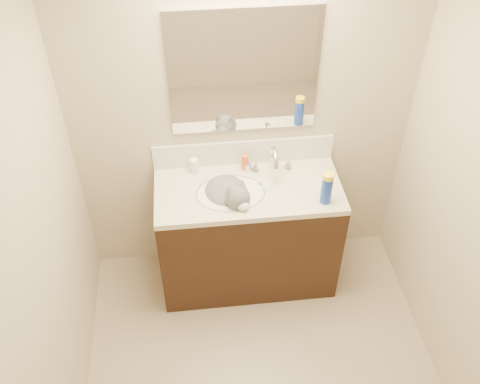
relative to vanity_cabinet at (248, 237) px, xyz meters
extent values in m
cube|color=tan|center=(0.00, 0.28, 0.84)|extent=(2.20, 0.04, 2.50)
cube|color=tan|center=(-1.10, -0.97, 0.84)|extent=(0.04, 2.50, 2.50)
cube|color=black|center=(0.00, 0.00, 0.00)|extent=(1.20, 0.55, 0.82)
cube|color=beige|center=(0.00, 0.00, 0.43)|extent=(1.20, 0.55, 0.04)
ellipsoid|color=silver|center=(-0.12, -0.03, 0.38)|extent=(0.45, 0.36, 0.14)
cylinder|color=silver|center=(0.18, 0.18, 0.51)|extent=(0.04, 0.04, 0.11)
torus|color=silver|center=(0.18, 0.12, 0.56)|extent=(0.03, 0.20, 0.20)
cylinder|color=silver|center=(0.18, 0.04, 0.53)|extent=(0.03, 0.03, 0.06)
cone|color=silver|center=(0.07, 0.18, 0.48)|extent=(0.06, 0.06, 0.06)
cone|color=silver|center=(0.29, 0.18, 0.48)|extent=(0.06, 0.06, 0.06)
ellipsoid|color=#575557|center=(-0.15, 0.00, 0.40)|extent=(0.40, 0.42, 0.22)
ellipsoid|color=#575557|center=(-0.08, -0.14, 0.50)|extent=(0.20, 0.19, 0.15)
ellipsoid|color=#575557|center=(-0.11, -0.08, 0.46)|extent=(0.15, 0.15, 0.14)
cone|color=#575557|center=(-0.13, -0.14, 0.57)|extent=(0.09, 0.09, 0.09)
cone|color=#575557|center=(-0.05, -0.10, 0.57)|extent=(0.08, 0.10, 0.09)
ellipsoid|color=white|center=(-0.06, -0.20, 0.48)|extent=(0.08, 0.08, 0.06)
ellipsoid|color=white|center=(-0.10, -0.10, 0.41)|extent=(0.13, 0.11, 0.13)
sphere|color=#D18793|center=(-0.05, -0.22, 0.48)|extent=(0.02, 0.02, 0.02)
cylinder|color=#575557|center=(-0.02, 0.04, 0.34)|extent=(0.18, 0.20, 0.04)
cube|color=silver|center=(0.00, 0.26, 0.54)|extent=(1.20, 0.02, 0.18)
cube|color=white|center=(0.00, 0.26, 1.13)|extent=(0.90, 0.02, 0.80)
cylinder|color=white|center=(-0.33, 0.21, 0.50)|extent=(0.07, 0.07, 0.10)
cylinder|color=#D45923|center=(-0.33, 0.21, 0.49)|extent=(0.07, 0.07, 0.04)
cylinder|color=#B7B7BC|center=(0.02, 0.18, 0.48)|extent=(0.05, 0.05, 0.05)
cylinder|color=#D75019|center=(0.00, 0.20, 0.51)|extent=(0.05, 0.05, 0.11)
cube|color=white|center=(0.09, 0.03, 0.45)|extent=(0.07, 0.12, 0.01)
cube|color=#62AAD1|center=(0.09, 0.03, 0.46)|extent=(0.03, 0.04, 0.02)
cylinder|color=#1636A0|center=(0.46, -0.17, 0.54)|extent=(0.09, 0.09, 0.19)
cylinder|color=yellow|center=(0.46, -0.17, 0.65)|extent=(0.09, 0.09, 0.04)
camera|label=1|loc=(-0.34, -2.53, 2.71)|focal=40.00mm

